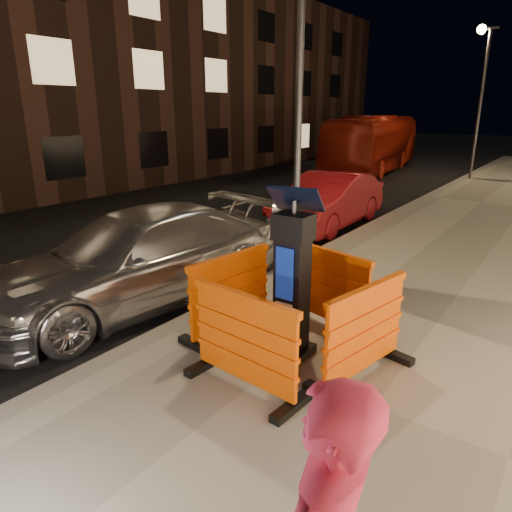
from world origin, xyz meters
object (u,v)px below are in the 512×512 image
Objects in this scene: car_silver at (142,301)px; bus_doubledecker at (372,171)px; barrier_front at (245,342)px; car_red at (327,227)px; barrier_back at (327,288)px; barrier_bldgside at (365,333)px; parking_kiosk at (292,278)px; barrier_kerbside at (231,294)px.

car_silver is 0.52× the size of bus_doubledecker.
barrier_front is 8.09m from car_red.
barrier_back reaches higher than car_red.
barrier_front is at bearing -79.06° from bus_doubledecker.
barrier_back is 1.00× the size of barrier_bldgside.
barrier_kerbside is (-0.95, 0.00, -0.44)m from parking_kiosk.
parking_kiosk is 3.25m from car_silver.
car_silver is 6.38m from car_red.
barrier_front is at bearing -12.05° from car_silver.
bus_doubledecker is at bearing 24.17° from barrier_kerbside.
barrier_bldgside is at bearing 49.81° from barrier_front.
bus_doubledecker is (-6.33, 19.30, -0.70)m from barrier_front.
barrier_front reaches higher than car_silver.
barrier_front is 1.34m from barrier_bldgside.
parking_kiosk is 1.40× the size of barrier_bldgside.
car_silver is at bearing 98.80° from barrier_bldgside.
parking_kiosk is at bearing -68.05° from car_red.
barrier_back is 0.27× the size of car_silver.
car_silver is (-3.03, 1.16, -0.70)m from barrier_front.
barrier_front is (0.00, -0.95, -0.44)m from parking_kiosk.
parking_kiosk is at bearing 101.81° from barrier_bldgside.
parking_kiosk is 7.27m from car_red.
bus_doubledecker is at bearing 109.18° from car_silver.
barrier_bldgside is at bearing 5.85° from car_silver.
parking_kiosk is 0.38× the size of car_silver.
barrier_bldgside is 0.32× the size of car_red.
barrier_back is 1.00× the size of barrier_kerbside.
bus_doubledecker is at bearing 33.47° from barrier_bldgside.
barrier_kerbside reaches higher than car_silver.
barrier_back is (0.00, 0.95, -0.44)m from parking_kiosk.
barrier_kerbside is (-0.95, 0.95, 0.00)m from barrier_front.
car_silver is at bearing -153.48° from barrier_back.
parking_kiosk is 1.40× the size of barrier_back.
car_silver is 1.19× the size of car_red.
barrier_kerbside reaches higher than car_red.
barrier_front is at bearing -77.19° from barrier_back.
barrier_front and barrier_kerbside have the same top height.
parking_kiosk is 1.05m from barrier_back.
parking_kiosk reaches higher than barrier_bldgside.
parking_kiosk is 1.40× the size of barrier_kerbside.
barrier_back is 1.34m from barrier_bldgside.
barrier_kerbside is 2.21m from car_silver.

